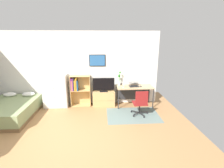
# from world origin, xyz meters

# --- Properties ---
(ground_plane) EXTENTS (7.20, 7.20, 0.00)m
(ground_plane) POSITION_xyz_m (0.00, 0.00, 0.00)
(ground_plane) COLOR #A87A4C
(wall_back_with_posters) EXTENTS (6.12, 0.09, 2.70)m
(wall_back_with_posters) POSITION_xyz_m (0.01, 2.43, 1.35)
(wall_back_with_posters) COLOR silver
(wall_back_with_posters) RESTS_ON ground_plane
(area_rug) EXTENTS (1.70, 1.20, 0.01)m
(area_rug) POSITION_xyz_m (1.95, 1.27, 0.00)
(area_rug) COLOR slate
(area_rug) RESTS_ON ground_plane
(bed) EXTENTS (1.49, 1.94, 0.60)m
(bed) POSITION_xyz_m (-1.99, 1.41, 0.24)
(bed) COLOR brown
(bed) RESTS_ON ground_plane
(dresser) EXTENTS (0.85, 0.46, 1.22)m
(dresser) POSITION_xyz_m (-0.72, 2.15, 0.61)
(dresser) COLOR white
(dresser) RESTS_ON ground_plane
(bookshelf) EXTENTS (0.72, 0.30, 1.14)m
(bookshelf) POSITION_xyz_m (0.08, 2.23, 0.67)
(bookshelf) COLOR tan
(bookshelf) RESTS_ON ground_plane
(tv_stand) EXTENTS (0.81, 0.41, 0.55)m
(tv_stand) POSITION_xyz_m (1.01, 2.17, 0.27)
(tv_stand) COLOR tan
(tv_stand) RESTS_ON ground_plane
(television) EXTENTS (0.79, 0.16, 0.51)m
(television) POSITION_xyz_m (1.01, 2.15, 0.80)
(television) COLOR black
(television) RESTS_ON tv_stand
(desk) EXTENTS (1.31, 0.60, 0.74)m
(desk) POSITION_xyz_m (2.15, 2.15, 0.61)
(desk) COLOR tan
(desk) RESTS_ON ground_plane
(office_chair) EXTENTS (0.56, 0.58, 0.86)m
(office_chair) POSITION_xyz_m (2.17, 1.23, 0.46)
(office_chair) COLOR #232326
(office_chair) RESTS_ON ground_plane
(laptop) EXTENTS (0.39, 0.41, 0.16)m
(laptop) POSITION_xyz_m (2.12, 2.16, 0.80)
(laptop) COLOR black
(laptop) RESTS_ON desk
(computer_mouse) EXTENTS (0.06, 0.10, 0.03)m
(computer_mouse) POSITION_xyz_m (2.36, 2.04, 0.76)
(computer_mouse) COLOR #262628
(computer_mouse) RESTS_ON desk
(bamboo_vase) EXTENTS (0.10, 0.10, 0.53)m
(bamboo_vase) POSITION_xyz_m (1.60, 2.27, 0.96)
(bamboo_vase) COLOR silver
(bamboo_vase) RESTS_ON desk
(wine_glass) EXTENTS (0.07, 0.07, 0.18)m
(wine_glass) POSITION_xyz_m (1.71, 1.97, 0.87)
(wine_glass) COLOR silver
(wine_glass) RESTS_ON desk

